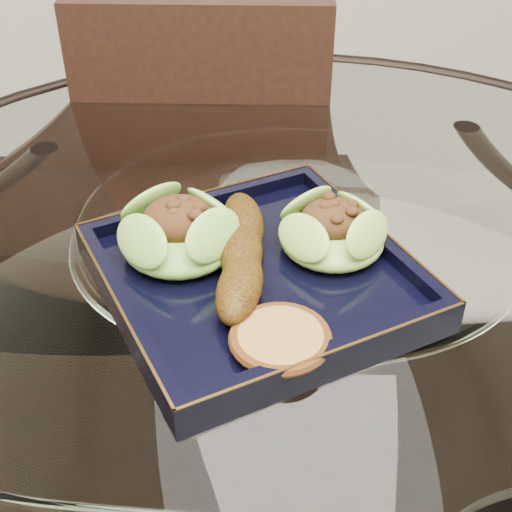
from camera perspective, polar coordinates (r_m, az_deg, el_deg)
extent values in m
cylinder|color=white|center=(0.72, 3.02, -0.89)|extent=(1.10, 1.10, 0.01)
torus|color=black|center=(0.72, 3.02, -0.89)|extent=(1.13, 1.13, 0.02)
cylinder|color=black|center=(1.24, 13.42, -6.10)|extent=(0.04, 0.04, 0.75)
cylinder|color=black|center=(1.19, -13.34, -8.15)|extent=(0.04, 0.04, 0.75)
cube|color=black|center=(1.09, -4.52, -7.42)|extent=(0.44, 0.44, 0.04)
cube|color=black|center=(1.09, -4.28, 8.79)|extent=(0.37, 0.08, 0.43)
cylinder|color=black|center=(1.39, -10.37, -9.10)|extent=(0.03, 0.03, 0.42)
cylinder|color=black|center=(1.37, 3.69, -9.53)|extent=(0.03, 0.03, 0.42)
cube|color=black|center=(0.68, 0.00, -2.04)|extent=(0.35, 0.35, 0.02)
ellipsoid|color=#56992C|center=(0.69, -6.13, 1.68)|extent=(0.14, 0.14, 0.04)
ellipsoid|color=#5F982C|center=(0.69, 6.14, 1.80)|extent=(0.12, 0.12, 0.04)
ellipsoid|color=#583609|center=(0.67, -1.16, 0.27)|extent=(0.06, 0.19, 0.04)
cylinder|color=#AA6C38|center=(0.59, 1.96, -6.75)|extent=(0.08, 0.08, 0.01)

